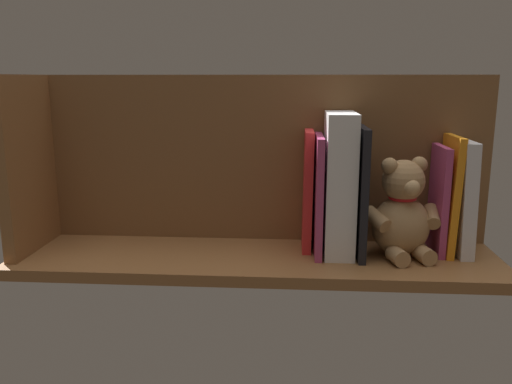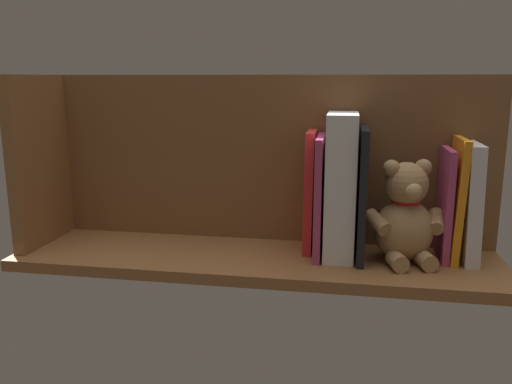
% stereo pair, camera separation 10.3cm
% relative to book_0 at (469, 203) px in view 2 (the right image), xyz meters
% --- Properties ---
extents(ground_plane, '(0.96, 0.26, 0.02)m').
position_rel_book_0_xyz_m(ground_plane, '(0.41, 0.04, -0.12)').
color(ground_plane, brown).
extents(shelf_back_panel, '(0.96, 0.02, 0.35)m').
position_rel_book_0_xyz_m(shelf_back_panel, '(0.41, -0.07, 0.06)').
color(shelf_back_panel, brown).
rests_on(shelf_back_panel, ground_plane).
extents(shelf_side_divider, '(0.02, 0.20, 0.35)m').
position_rel_book_0_xyz_m(shelf_side_divider, '(0.87, 0.04, 0.06)').
color(shelf_side_divider, brown).
rests_on(shelf_side_divider, ground_plane).
extents(book_0, '(0.03, 0.12, 0.23)m').
position_rel_book_0_xyz_m(book_0, '(0.00, 0.00, 0.00)').
color(book_0, silver).
rests_on(book_0, ground_plane).
extents(book_1, '(0.02, 0.11, 0.24)m').
position_rel_book_0_xyz_m(book_1, '(0.03, -0.00, 0.00)').
color(book_1, orange).
rests_on(book_1, ground_plane).
extents(book_2, '(0.01, 0.11, 0.22)m').
position_rel_book_0_xyz_m(book_2, '(0.04, -0.00, -0.01)').
color(book_2, '#B23F72').
rests_on(book_2, ground_plane).
extents(teddy_bear, '(0.16, 0.15, 0.20)m').
position_rel_book_0_xyz_m(teddy_bear, '(0.12, 0.03, -0.03)').
color(teddy_bear, tan).
rests_on(teddy_bear, ground_plane).
extents(book_3, '(0.01, 0.15, 0.25)m').
position_rel_book_0_xyz_m(book_3, '(0.20, 0.02, 0.01)').
color(book_3, black).
rests_on(book_3, ground_plane).
extents(dictionary_thick_white, '(0.06, 0.14, 0.28)m').
position_rel_book_0_xyz_m(dictionary_thick_white, '(0.24, 0.01, 0.03)').
color(dictionary_thick_white, white).
rests_on(dictionary_thick_white, ground_plane).
extents(book_4, '(0.01, 0.14, 0.24)m').
position_rel_book_0_xyz_m(book_4, '(0.28, 0.01, 0.00)').
color(book_4, '#B23F72').
rests_on(book_4, ground_plane).
extents(book_5, '(0.02, 0.10, 0.24)m').
position_rel_book_0_xyz_m(book_5, '(0.30, -0.01, 0.01)').
color(book_5, red).
rests_on(book_5, ground_plane).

